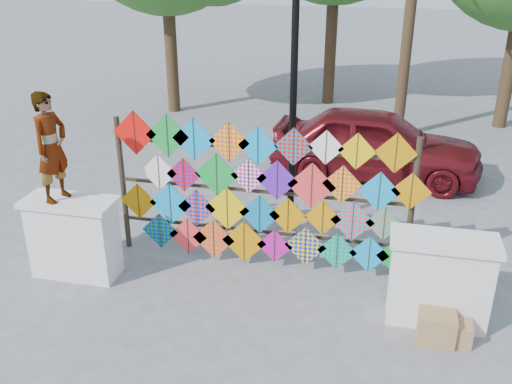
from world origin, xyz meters
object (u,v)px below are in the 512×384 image
lamppost (294,83)px  vendor_woman (51,147)px  kite_rack (262,196)px  sedan (376,143)px

lamppost → vendor_woman: bearing=-145.1°
lamppost → kite_rack: bearing=-101.1°
kite_rack → vendor_woman: (-2.90, -0.92, 0.89)m
kite_rack → vendor_woman: bearing=-162.4°
kite_rack → lamppost: 1.97m
kite_rack → lamppost: lamppost is taller
sedan → vendor_woman: bearing=142.8°
kite_rack → vendor_woman: vendor_woman is taller
vendor_woman → kite_rack: bearing=-61.1°
vendor_woman → sedan: bearing=-30.1°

